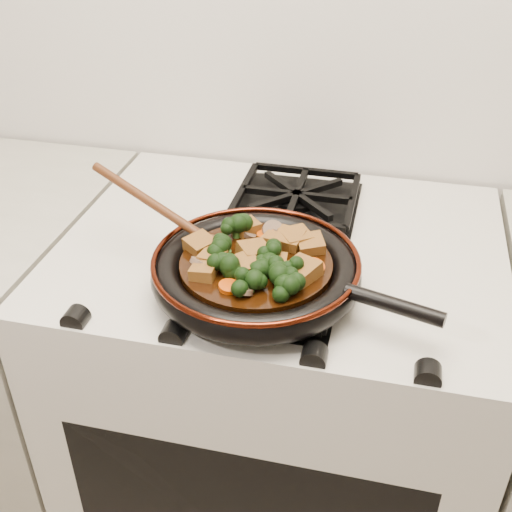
# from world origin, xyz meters

# --- Properties ---
(stove) EXTENTS (0.76, 0.60, 0.90)m
(stove) POSITION_xyz_m (0.00, 1.69, 0.45)
(stove) COLOR beige
(stove) RESTS_ON ground
(burner_grate_front) EXTENTS (0.23, 0.23, 0.03)m
(burner_grate_front) POSITION_xyz_m (0.00, 1.55, 0.91)
(burner_grate_front) COLOR black
(burner_grate_front) RESTS_ON stove
(burner_grate_back) EXTENTS (0.23, 0.23, 0.03)m
(burner_grate_back) POSITION_xyz_m (0.00, 1.83, 0.91)
(burner_grate_back) COLOR black
(burner_grate_back) RESTS_ON stove
(skillet) EXTENTS (0.44, 0.32, 0.05)m
(skillet) POSITION_xyz_m (-0.01, 1.54, 0.94)
(skillet) COLOR black
(skillet) RESTS_ON burner_grate_front
(braising_sauce) EXTENTS (0.23, 0.23, 0.02)m
(braising_sauce) POSITION_xyz_m (-0.01, 1.54, 0.95)
(braising_sauce) COLOR black
(braising_sauce) RESTS_ON skillet
(tofu_cube_0) EXTENTS (0.05, 0.05, 0.03)m
(tofu_cube_0) POSITION_xyz_m (0.03, 1.59, 0.97)
(tofu_cube_0) COLOR brown
(tofu_cube_0) RESTS_ON braising_sauce
(tofu_cube_1) EXTENTS (0.04, 0.04, 0.02)m
(tofu_cube_1) POSITION_xyz_m (-0.08, 1.48, 0.97)
(tofu_cube_1) COLOR brown
(tofu_cube_1) RESTS_ON braising_sauce
(tofu_cube_2) EXTENTS (0.06, 0.06, 0.03)m
(tofu_cube_2) POSITION_xyz_m (-0.02, 1.55, 0.97)
(tofu_cube_2) COLOR brown
(tofu_cube_2) RESTS_ON braising_sauce
(tofu_cube_3) EXTENTS (0.04, 0.04, 0.02)m
(tofu_cube_3) POSITION_xyz_m (-0.07, 1.52, 0.97)
(tofu_cube_3) COLOR brown
(tofu_cube_3) RESTS_ON braising_sauce
(tofu_cube_4) EXTENTS (0.06, 0.06, 0.03)m
(tofu_cube_4) POSITION_xyz_m (0.04, 1.60, 0.97)
(tofu_cube_4) COLOR brown
(tofu_cube_4) RESTS_ON braising_sauce
(tofu_cube_5) EXTENTS (0.05, 0.05, 0.02)m
(tofu_cube_5) POSITION_xyz_m (-0.05, 1.62, 0.97)
(tofu_cube_5) COLOR brown
(tofu_cube_5) RESTS_ON braising_sauce
(tofu_cube_6) EXTENTS (0.04, 0.04, 0.02)m
(tofu_cube_6) POSITION_xyz_m (0.01, 1.59, 0.97)
(tofu_cube_6) COLOR brown
(tofu_cube_6) RESTS_ON braising_sauce
(tofu_cube_7) EXTENTS (0.06, 0.06, 0.02)m
(tofu_cube_7) POSITION_xyz_m (-0.02, 1.51, 0.97)
(tofu_cube_7) COLOR brown
(tofu_cube_7) RESTS_ON braising_sauce
(tofu_cube_8) EXTENTS (0.05, 0.05, 0.03)m
(tofu_cube_8) POSITION_xyz_m (0.06, 1.59, 0.97)
(tofu_cube_8) COLOR brown
(tofu_cube_8) RESTS_ON braising_sauce
(tofu_cube_9) EXTENTS (0.04, 0.05, 0.03)m
(tofu_cube_9) POSITION_xyz_m (0.02, 1.53, 0.97)
(tofu_cube_9) COLOR brown
(tofu_cube_9) RESTS_ON braising_sauce
(tofu_cube_10) EXTENTS (0.06, 0.06, 0.03)m
(tofu_cube_10) POSITION_xyz_m (0.06, 1.52, 0.97)
(tofu_cube_10) COLOR brown
(tofu_cube_10) RESTS_ON braising_sauce
(tofu_cube_11) EXTENTS (0.06, 0.06, 0.03)m
(tofu_cube_11) POSITION_xyz_m (-0.10, 1.55, 0.97)
(tofu_cube_11) COLOR brown
(tofu_cube_11) RESTS_ON braising_sauce
(broccoli_floret_0) EXTENTS (0.08, 0.08, 0.07)m
(broccoli_floret_0) POSITION_xyz_m (0.05, 1.48, 0.97)
(broccoli_floret_0) COLOR black
(broccoli_floret_0) RESTS_ON braising_sauce
(broccoli_floret_1) EXTENTS (0.08, 0.08, 0.07)m
(broccoli_floret_1) POSITION_xyz_m (-0.06, 1.60, 0.97)
(broccoli_floret_1) COLOR black
(broccoli_floret_1) RESTS_ON braising_sauce
(broccoli_floret_2) EXTENTS (0.09, 0.08, 0.07)m
(broccoli_floret_2) POSITION_xyz_m (-0.00, 1.46, 0.97)
(broccoli_floret_2) COLOR black
(broccoli_floret_2) RESTS_ON braising_sauce
(broccoli_floret_3) EXTENTS (0.07, 0.07, 0.07)m
(broccoli_floret_3) POSITION_xyz_m (0.02, 1.55, 0.97)
(broccoli_floret_3) COLOR black
(broccoli_floret_3) RESTS_ON braising_sauce
(broccoli_floret_4) EXTENTS (0.08, 0.08, 0.06)m
(broccoli_floret_4) POSITION_xyz_m (0.04, 1.51, 0.97)
(broccoli_floret_4) COLOR black
(broccoli_floret_4) RESTS_ON braising_sauce
(broccoli_floret_5) EXTENTS (0.07, 0.06, 0.05)m
(broccoli_floret_5) POSITION_xyz_m (0.01, 1.51, 0.97)
(broccoli_floret_5) COLOR black
(broccoli_floret_5) RESTS_ON braising_sauce
(broccoli_floret_6) EXTENTS (0.08, 0.08, 0.05)m
(broccoli_floret_6) POSITION_xyz_m (0.05, 1.47, 0.97)
(broccoli_floret_6) COLOR black
(broccoli_floret_6) RESTS_ON braising_sauce
(broccoli_floret_7) EXTENTS (0.08, 0.08, 0.06)m
(broccoli_floret_7) POSITION_xyz_m (-0.06, 1.54, 0.97)
(broccoli_floret_7) COLOR black
(broccoli_floret_7) RESTS_ON braising_sauce
(broccoli_floret_8) EXTENTS (0.08, 0.09, 0.07)m
(broccoli_floret_8) POSITION_xyz_m (-0.05, 1.50, 0.97)
(broccoli_floret_8) COLOR black
(broccoli_floret_8) RESTS_ON braising_sauce
(carrot_coin_0) EXTENTS (0.03, 0.03, 0.02)m
(carrot_coin_0) POSITION_xyz_m (0.08, 1.54, 0.96)
(carrot_coin_0) COLOR #B73C05
(carrot_coin_0) RESTS_ON braising_sauce
(carrot_coin_1) EXTENTS (0.03, 0.03, 0.02)m
(carrot_coin_1) POSITION_xyz_m (-0.01, 1.61, 0.96)
(carrot_coin_1) COLOR #B73C05
(carrot_coin_1) RESTS_ON braising_sauce
(carrot_coin_2) EXTENTS (0.03, 0.03, 0.01)m
(carrot_coin_2) POSITION_xyz_m (0.04, 1.51, 0.96)
(carrot_coin_2) COLOR #B73C05
(carrot_coin_2) RESTS_ON braising_sauce
(carrot_coin_3) EXTENTS (0.03, 0.03, 0.01)m
(carrot_coin_3) POSITION_xyz_m (-0.03, 1.46, 0.96)
(carrot_coin_3) COLOR #B73C05
(carrot_coin_3) RESTS_ON braising_sauce
(mushroom_slice_0) EXTENTS (0.03, 0.04, 0.03)m
(mushroom_slice_0) POSITION_xyz_m (-0.04, 1.61, 0.97)
(mushroom_slice_0) COLOR brown
(mushroom_slice_0) RESTS_ON braising_sauce
(mushroom_slice_1) EXTENTS (0.04, 0.04, 0.03)m
(mushroom_slice_1) POSITION_xyz_m (-0.09, 1.51, 0.97)
(mushroom_slice_1) COLOR brown
(mushroom_slice_1) RESTS_ON braising_sauce
(mushroom_slice_2) EXTENTS (0.04, 0.04, 0.02)m
(mushroom_slice_2) POSITION_xyz_m (0.01, 1.62, 0.97)
(mushroom_slice_2) COLOR brown
(mushroom_slice_2) RESTS_ON braising_sauce
(mushroom_slice_3) EXTENTS (0.05, 0.05, 0.03)m
(mushroom_slice_3) POSITION_xyz_m (-0.00, 1.62, 0.97)
(mushroom_slice_3) COLOR brown
(mushroom_slice_3) RESTS_ON braising_sauce
(mushroom_slice_4) EXTENTS (0.04, 0.04, 0.02)m
(mushroom_slice_4) POSITION_xyz_m (-0.01, 1.46, 0.97)
(mushroom_slice_4) COLOR brown
(mushroom_slice_4) RESTS_ON braising_sauce
(wooden_spoon) EXTENTS (0.15, 0.07, 0.24)m
(wooden_spoon) POSITION_xyz_m (-0.15, 1.59, 0.99)
(wooden_spoon) COLOR #4C2510
(wooden_spoon) RESTS_ON braising_sauce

